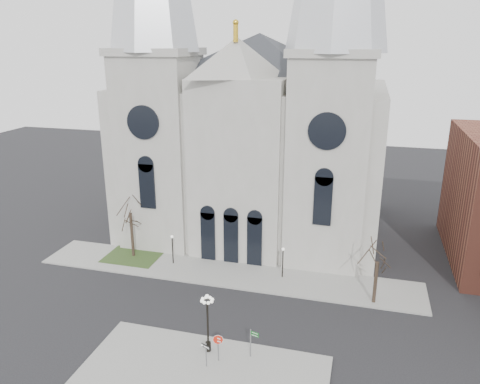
% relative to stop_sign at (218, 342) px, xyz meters
% --- Properties ---
extents(ground, '(160.00, 160.00, 0.00)m').
position_rel_stop_sign_xyz_m(ground, '(-3.70, 2.70, -1.77)').
color(ground, black).
rests_on(ground, ground).
extents(sidewalk_near, '(18.00, 10.00, 0.14)m').
position_rel_stop_sign_xyz_m(sidewalk_near, '(-0.70, -2.30, -1.70)').
color(sidewalk_near, gray).
rests_on(sidewalk_near, ground).
extents(sidewalk_far, '(40.00, 6.00, 0.14)m').
position_rel_stop_sign_xyz_m(sidewalk_far, '(-3.70, 13.70, -1.70)').
color(sidewalk_far, gray).
rests_on(sidewalk_far, ground).
extents(grass_patch, '(6.00, 5.00, 0.18)m').
position_rel_stop_sign_xyz_m(grass_patch, '(-14.70, 14.70, -1.68)').
color(grass_patch, '#2B431C').
rests_on(grass_patch, ground).
extents(cathedral, '(33.00, 26.66, 54.00)m').
position_rel_stop_sign_xyz_m(cathedral, '(-3.70, 25.56, 16.71)').
color(cathedral, '#9F9D94').
rests_on(cathedral, ground).
extents(tree_left, '(3.20, 3.20, 7.50)m').
position_rel_stop_sign_xyz_m(tree_left, '(-14.70, 14.70, 3.81)').
color(tree_left, '#2C2219').
rests_on(tree_left, ground).
extents(tree_right, '(3.20, 3.20, 6.00)m').
position_rel_stop_sign_xyz_m(tree_right, '(11.30, 11.70, 2.69)').
color(tree_right, '#2C2219').
rests_on(tree_right, ground).
extents(ped_lamp_left, '(0.32, 0.32, 3.26)m').
position_rel_stop_sign_xyz_m(ped_lamp_left, '(-9.70, 14.20, 0.56)').
color(ped_lamp_left, black).
rests_on(ped_lamp_left, sidewalk_far).
extents(ped_lamp_right, '(0.32, 0.32, 3.26)m').
position_rel_stop_sign_xyz_m(ped_lamp_right, '(2.30, 14.20, 0.56)').
color(ped_lamp_right, black).
rests_on(ped_lamp_right, sidewalk_far).
extents(stop_sign, '(0.81, 0.16, 2.27)m').
position_rel_stop_sign_xyz_m(stop_sign, '(0.00, 0.00, 0.00)').
color(stop_sign, slate).
rests_on(stop_sign, sidewalk_near).
extents(globe_lamp, '(1.29, 1.29, 4.95)m').
position_rel_stop_sign_xyz_m(globe_lamp, '(-1.13, 0.91, 1.48)').
color(globe_lamp, black).
rests_on(globe_lamp, sidewalk_near).
extents(one_way_sign, '(0.81, 0.37, 1.96)m').
position_rel_stop_sign_xyz_m(one_way_sign, '(-0.66, -0.86, -0.29)').
color(one_way_sign, slate).
rests_on(one_way_sign, sidewalk_near).
extents(street_name_sign, '(0.74, 0.25, 2.37)m').
position_rel_stop_sign_xyz_m(street_name_sign, '(2.28, 1.10, -0.24)').
color(street_name_sign, slate).
rests_on(street_name_sign, sidewalk_near).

